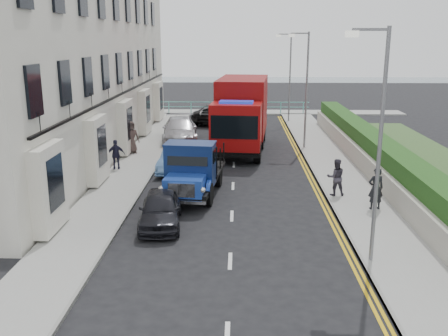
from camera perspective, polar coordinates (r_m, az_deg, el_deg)
ground at (r=17.49m, az=0.81°, el=-7.78°), size 120.00×120.00×0.00m
pavement_west at (r=26.57m, az=-10.18°, el=0.05°), size 2.40×38.00×0.12m
pavement_east at (r=26.51m, az=12.64°, el=-0.12°), size 2.60×38.00×0.12m
promenade at (r=45.64m, az=1.36°, el=6.40°), size 30.00×2.50×0.12m
sea_plane at (r=76.45m, az=1.49°, el=9.74°), size 120.00×120.00×0.00m
terrace_west at (r=30.72m, az=-17.34°, el=14.99°), size 6.31×30.20×14.25m
garden_east at (r=26.74m, az=16.76°, el=1.59°), size 1.45×28.00×1.75m
seafront_railing at (r=44.77m, az=1.36°, el=6.91°), size 13.00×0.08×1.11m
lamp_near at (r=14.94m, az=17.02°, el=3.67°), size 1.23×0.18×7.00m
lamp_mid at (r=30.53m, az=9.21°, el=9.50°), size 1.23×0.18×7.00m
lamp_far at (r=40.44m, az=7.39°, el=10.81°), size 1.23×0.18×7.00m
bedford_lorry at (r=21.11m, az=-3.76°, el=-0.61°), size 2.50×5.30×2.43m
red_lorry at (r=30.27m, az=2.00°, el=6.35°), size 3.49×8.37×4.27m
parked_car_front at (r=18.42m, az=-7.27°, el=-4.65°), size 1.78×3.76×1.24m
parked_car_mid at (r=25.72m, az=-5.40°, el=1.04°), size 1.72×3.93×1.26m
parked_car_rear at (r=32.81m, az=-5.08°, el=4.33°), size 2.78×5.64×1.58m
seafront_car_left at (r=40.29m, az=-0.86°, el=6.29°), size 4.01×5.99×1.53m
seafront_car_right at (r=38.17m, az=2.06°, el=5.84°), size 3.35×4.96×1.57m
pedestrian_east_near at (r=20.38m, az=16.95°, el=-2.25°), size 0.67×0.48×1.69m
pedestrian_east_far at (r=21.76m, az=12.66°, el=-1.03°), size 0.81×0.64×1.59m
pedestrian_west_near at (r=26.04m, az=-12.22°, el=1.51°), size 0.95×0.54×1.52m
pedestrian_west_far at (r=29.52m, az=-10.57°, el=3.49°), size 1.09×0.98×1.88m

